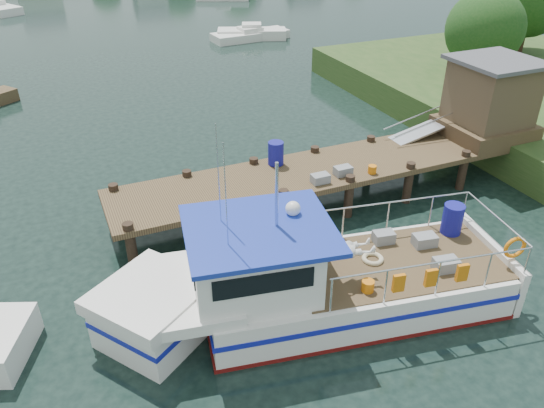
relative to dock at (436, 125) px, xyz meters
name	(u,v)px	position (x,y,z in m)	size (l,w,h in m)	color
ground_plane	(281,210)	(-6.51, -0.01, -2.24)	(160.00, 160.00, 0.00)	black
dock	(436,125)	(0.00, 0.00, 0.00)	(16.60, 3.00, 4.78)	#493823
lobster_boat	(304,283)	(-8.17, -5.16, -1.25)	(11.41, 4.93, 5.49)	silver
moored_b	(252,33)	(2.24, 24.73, -1.81)	(5.58, 3.60, 1.17)	silver
moored_c	(250,35)	(2.04, 24.54, -1.89)	(6.16, 2.53, 0.95)	silver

